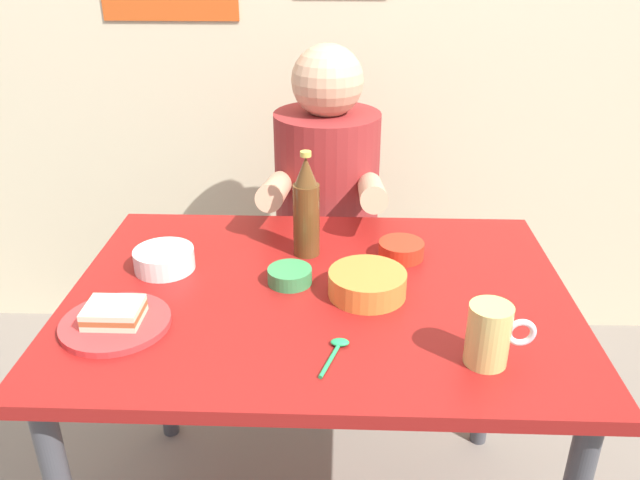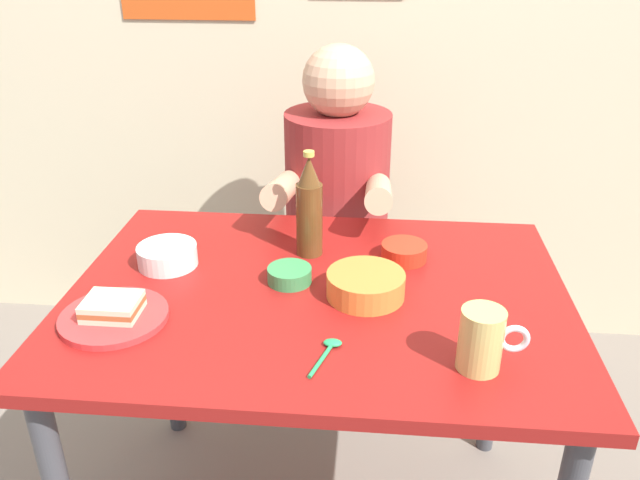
{
  "view_description": "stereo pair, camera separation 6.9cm",
  "coord_description": "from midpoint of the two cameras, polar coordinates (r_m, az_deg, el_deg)",
  "views": [
    {
      "loc": [
        0.05,
        -1.22,
        1.46
      ],
      "look_at": [
        0.0,
        0.05,
        0.84
      ],
      "focal_mm": 35.9,
      "sensor_mm": 36.0,
      "label": 1
    },
    {
      "loc": [
        0.12,
        -1.21,
        1.46
      ],
      "look_at": [
        0.0,
        0.05,
        0.84
      ],
      "focal_mm": 35.9,
      "sensor_mm": 36.0,
      "label": 2
    }
  ],
  "objects": [
    {
      "name": "person_seated",
      "position": [
        1.96,
        -0.5,
        5.37
      ],
      "size": [
        0.33,
        0.56,
        0.72
      ],
      "color": "maroon",
      "rests_on": "stool"
    },
    {
      "name": "dining_table",
      "position": [
        1.47,
        -1.44,
        -7.68
      ],
      "size": [
        1.1,
        0.8,
        0.74
      ],
      "color": "maroon",
      "rests_on": "ground"
    },
    {
      "name": "spoon",
      "position": [
        1.23,
        -0.19,
        -9.73
      ],
      "size": [
        0.06,
        0.12,
        0.01
      ],
      "color": "#26A559",
      "rests_on": "dining_table"
    },
    {
      "name": "sauce_bowl_chili",
      "position": [
        1.55,
        5.99,
        -0.81
      ],
      "size": [
        0.11,
        0.11,
        0.04
      ],
      "color": "red",
      "rests_on": "dining_table"
    },
    {
      "name": "rice_bowl_white",
      "position": [
        1.54,
        -14.98,
        -1.61
      ],
      "size": [
        0.14,
        0.14,
        0.05
      ],
      "color": "silver",
      "rests_on": "dining_table"
    },
    {
      "name": "stool",
      "position": [
        2.16,
        -0.45,
        -4.92
      ],
      "size": [
        0.34,
        0.34,
        0.45
      ],
      "color": "#4C4C51",
      "rests_on": "ground"
    },
    {
      "name": "plate_orange",
      "position": [
        1.37,
        -19.16,
        -7.04
      ],
      "size": [
        0.22,
        0.22,
        0.01
      ],
      "primitive_type": "cylinder",
      "color": "red",
      "rests_on": "dining_table"
    },
    {
      "name": "dip_bowl_green",
      "position": [
        1.44,
        -4.09,
        -3.15
      ],
      "size": [
        0.1,
        0.1,
        0.03
      ],
      "color": "#388C4C",
      "rests_on": "dining_table"
    },
    {
      "name": "beer_bottle",
      "position": [
        1.52,
        -2.54,
        2.77
      ],
      "size": [
        0.06,
        0.06,
        0.26
      ],
      "color": "#593819",
      "rests_on": "dining_table"
    },
    {
      "name": "sandwich",
      "position": [
        1.36,
        -19.31,
        -6.15
      ],
      "size": [
        0.11,
        0.09,
        0.04
      ],
      "color": "beige",
      "rests_on": "plate_orange"
    },
    {
      "name": "beer_mug",
      "position": [
        1.2,
        13.28,
        -8.23
      ],
      "size": [
        0.13,
        0.08,
        0.12
      ],
      "color": "#D1BC66",
      "rests_on": "dining_table"
    },
    {
      "name": "soup_bowl_orange",
      "position": [
        1.39,
        2.81,
        -3.83
      ],
      "size": [
        0.17,
        0.17,
        0.05
      ],
      "color": "orange",
      "rests_on": "dining_table"
    }
  ]
}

